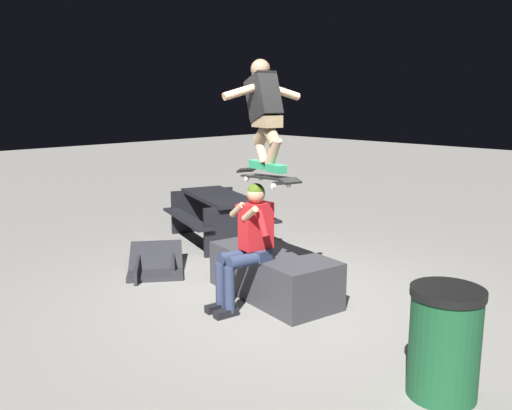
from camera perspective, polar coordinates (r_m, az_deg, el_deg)
ground_plane at (r=6.32m, az=1.96°, el=-9.75°), size 40.00×40.00×0.00m
ledge_box_main at (r=6.31m, az=1.83°, el=-7.24°), size 1.72×1.00×0.53m
person_sitting_on_ledge at (r=5.84m, az=-0.88°, el=-3.60°), size 0.60×0.78×1.36m
skateboard at (r=5.63m, az=1.15°, el=2.93°), size 1.04×0.48×0.13m
skater_airborne at (r=5.62m, az=0.88°, el=9.95°), size 0.64×0.87×1.12m
kicker_ramp at (r=7.42m, az=-10.44°, el=-6.22°), size 1.25×1.18×0.36m
picnic_table_back at (r=8.64m, az=-3.84°, el=-0.56°), size 2.04×1.82×0.75m
trash_bin at (r=4.49m, az=19.12°, el=-13.42°), size 0.56×0.56×0.87m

